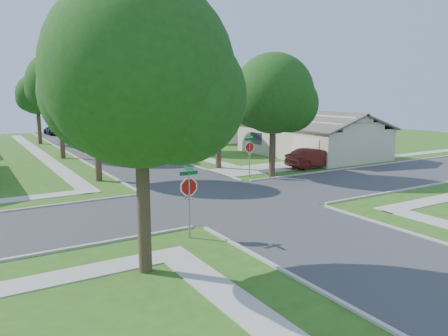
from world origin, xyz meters
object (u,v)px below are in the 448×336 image
at_px(tree_e_mid, 158,89).
at_px(tree_w_far, 37,96).
at_px(tree_e_far, 118,92).
at_px(car_driveway, 314,158).
at_px(car_curb_west, 54,130).
at_px(stop_sign_ne, 250,149).
at_px(tree_sw_corner, 141,82).
at_px(tree_w_mid, 59,86).
at_px(stop_sign_sw, 189,190).
at_px(tree_ne_corner, 274,97).
at_px(car_curb_east, 121,145).
at_px(house_ne_far, 216,127).
at_px(house_ne_near, 310,139).
at_px(tree_e_near, 219,96).
at_px(tree_w_near, 95,89).

relative_size(tree_e_mid, tree_w_far, 1.15).
xyz_separation_m(tree_e_far, car_driveway, (6.75, -28.51, -5.20)).
xyz_separation_m(tree_w_far, car_curb_west, (3.45, 10.92, -4.78)).
distance_m(stop_sign_ne, car_curb_west, 40.67).
distance_m(stop_sign_ne, tree_sw_corner, 17.38).
bearing_deg(tree_w_mid, car_curb_west, 81.81).
xyz_separation_m(stop_sign_sw, tree_ne_corner, (11.06, 8.91, 3.56)).
bearing_deg(tree_w_mid, car_driveway, -43.85).
bearing_deg(stop_sign_ne, tree_w_mid, 119.80).
bearing_deg(car_curb_east, tree_w_far, 114.17).
distance_m(stop_sign_sw, car_driveway, 19.18).
xyz_separation_m(stop_sign_sw, house_ne_far, (20.69, 33.70, -0.51)).
distance_m(tree_ne_corner, car_driveway, 7.16).
height_order(tree_w_far, house_ne_near, tree_w_far).
xyz_separation_m(tree_e_mid, tree_ne_corner, (1.60, -16.80, -0.66)).
height_order(tree_w_far, car_curb_west, tree_w_far).
relative_size(tree_e_mid, car_curb_west, 1.85).
relative_size(tree_sw_corner, car_curb_west, 1.92).
xyz_separation_m(tree_e_near, tree_w_far, (-9.40, 25.00, -0.14)).
bearing_deg(car_curb_west, tree_e_far, 113.92).
height_order(tree_w_near, tree_w_mid, tree_w_mid).
bearing_deg(tree_w_far, stop_sign_ne, -72.30).
relative_size(stop_sign_sw, car_driveway, 0.63).
xyz_separation_m(tree_e_mid, tree_e_far, (-0.00, 13.00, -0.27)).
height_order(tree_e_mid, tree_ne_corner, tree_e_mid).
bearing_deg(tree_e_far, tree_e_near, -90.00).
distance_m(tree_e_mid, house_ne_far, 14.58).
xyz_separation_m(stop_sign_sw, car_curb_west, (3.50, 49.62, -1.31)).
xyz_separation_m(tree_e_mid, house_ne_near, (11.23, -10.01, -4.74)).
xyz_separation_m(house_ne_near, car_curb_west, (-17.19, 33.93, -0.79)).
height_order(tree_w_near, tree_ne_corner, tree_w_near).
distance_m(tree_w_far, car_curb_west, 12.41).
distance_m(tree_sw_corner, house_ne_near, 29.92).
bearing_deg(tree_w_far, car_driveway, -60.46).
distance_m(tree_e_near, tree_w_far, 26.71).
relative_size(stop_sign_sw, tree_e_far, 0.34).
bearing_deg(tree_ne_corner, car_driveway, 14.13).
bearing_deg(tree_w_far, tree_e_far, 0.00).
distance_m(stop_sign_sw, tree_sw_corner, 5.54).
bearing_deg(tree_w_mid, house_ne_near, -25.88).
distance_m(tree_e_near, tree_w_near, 9.41).
xyz_separation_m(tree_w_near, tree_ne_corner, (11.00, -4.80, -0.52)).
height_order(tree_e_near, tree_e_mid, tree_e_mid).
bearing_deg(tree_w_far, tree_e_mid, -54.10).
bearing_deg(tree_e_mid, stop_sign_sw, -110.20).
relative_size(tree_w_mid, tree_sw_corner, 1.00).
distance_m(tree_w_near, tree_w_far, 25.01).
relative_size(car_driveway, car_curb_east, 1.07).
xyz_separation_m(tree_e_mid, car_curb_east, (-3.56, 1.33, -5.50)).
relative_size(tree_ne_corner, car_curb_west, 1.74).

